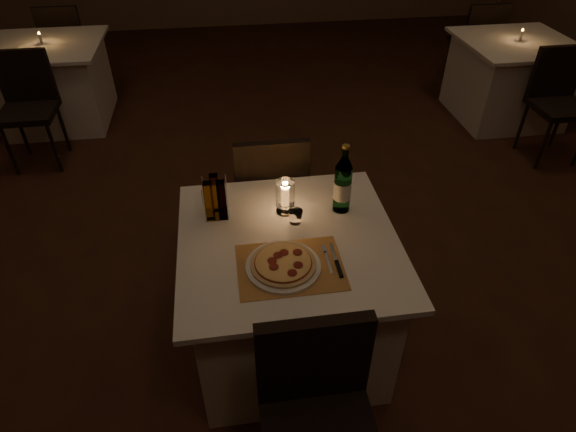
{
  "coord_description": "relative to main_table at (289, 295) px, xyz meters",
  "views": [
    {
      "loc": [
        -0.44,
        -2.42,
        2.17
      ],
      "look_at": [
        -0.19,
        -0.76,
        0.86
      ],
      "focal_mm": 30.0,
      "sensor_mm": 36.0,
      "label": 1
    }
  ],
  "objects": [
    {
      "name": "neighbor_chair_la",
      "position": [
        -1.78,
        2.24,
        0.18
      ],
      "size": [
        0.42,
        0.42,
        0.9
      ],
      "color": "black",
      "rests_on": "ground"
    },
    {
      "name": "cruet_caddy",
      "position": [
        -0.32,
        0.23,
        0.46
      ],
      "size": [
        0.12,
        0.12,
        0.21
      ],
      "color": "white",
      "rests_on": "main_table"
    },
    {
      "name": "neighbor_table_left",
      "position": [
        -1.78,
        2.96,
        0.0
      ],
      "size": [
        1.0,
        1.0,
        0.74
      ],
      "color": "white",
      "rests_on": "ground"
    },
    {
      "name": "water_bottle",
      "position": [
        0.29,
        0.19,
        0.51
      ],
      "size": [
        0.09,
        0.09,
        0.36
      ],
      "color": "#559E63",
      "rests_on": "main_table"
    },
    {
      "name": "neighbor_candle_right",
      "position": [
        2.48,
        2.42,
        0.41
      ],
      "size": [
        0.03,
        0.03,
        0.11
      ],
      "color": "white",
      "rests_on": "neighbor_table_right"
    },
    {
      "name": "neighbor_chair_lb",
      "position": [
        -1.78,
        3.67,
        0.18
      ],
      "size": [
        0.42,
        0.42,
        0.9
      ],
      "color": "black",
      "rests_on": "ground"
    },
    {
      "name": "neighbor_chair_ra",
      "position": [
        2.48,
        1.7,
        0.18
      ],
      "size": [
        0.42,
        0.42,
        0.9
      ],
      "color": "black",
      "rests_on": "ground"
    },
    {
      "name": "main_table",
      "position": [
        0.0,
        0.0,
        0.0
      ],
      "size": [
        1.0,
        1.0,
        0.74
      ],
      "color": "white",
      "rests_on": "ground"
    },
    {
      "name": "plate",
      "position": [
        -0.05,
        -0.18,
        0.38
      ],
      "size": [
        0.32,
        0.32,
        0.01
      ],
      "primitive_type": "cylinder",
      "color": "white",
      "rests_on": "placemat"
    },
    {
      "name": "neighbor_chair_rb",
      "position": [
        2.48,
        3.13,
        0.18
      ],
      "size": [
        0.42,
        0.42,
        0.9
      ],
      "color": "black",
      "rests_on": "ground"
    },
    {
      "name": "neighbor_candle_left",
      "position": [
        -1.78,
        2.96,
        0.41
      ],
      "size": [
        0.03,
        0.03,
        0.11
      ],
      "color": "white",
      "rests_on": "neighbor_table_left"
    },
    {
      "name": "fork",
      "position": [
        0.14,
        -0.15,
        0.37
      ],
      "size": [
        0.02,
        0.18,
        0.0
      ],
      "color": "silver",
      "rests_on": "placemat"
    },
    {
      "name": "chair_far",
      "position": [
        -0.0,
        0.71,
        0.18
      ],
      "size": [
        0.42,
        0.42,
        0.9
      ],
      "color": "black",
      "rests_on": "ground"
    },
    {
      "name": "neighbor_table_right",
      "position": [
        2.48,
        2.42,
        0.0
      ],
      "size": [
        1.0,
        1.0,
        0.74
      ],
      "color": "white",
      "rests_on": "ground"
    },
    {
      "name": "hurricane_candle",
      "position": [
        0.01,
        0.21,
        0.47
      ],
      "size": [
        0.09,
        0.09,
        0.17
      ],
      "color": "white",
      "rests_on": "main_table"
    },
    {
      "name": "chair_near",
      "position": [
        -0.0,
        -0.71,
        0.18
      ],
      "size": [
        0.42,
        0.42,
        0.9
      ],
      "color": "black",
      "rests_on": "ground"
    },
    {
      "name": "placemat",
      "position": [
        -0.02,
        -0.18,
        0.37
      ],
      "size": [
        0.45,
        0.34,
        0.0
      ],
      "primitive_type": "cube",
      "color": "#C58844",
      "rests_on": "main_table"
    },
    {
      "name": "pizza",
      "position": [
        -0.05,
        -0.18,
        0.39
      ],
      "size": [
        0.28,
        0.28,
        0.02
      ],
      "color": "#D8B77F",
      "rests_on": "plate"
    },
    {
      "name": "tumbler",
      "position": [
        0.05,
        0.12,
        0.4
      ],
      "size": [
        0.07,
        0.07,
        0.07
      ],
      "primitive_type": null,
      "color": "white",
      "rests_on": "main_table"
    },
    {
      "name": "knife",
      "position": [
        0.18,
        -0.21,
        0.37
      ],
      "size": [
        0.02,
        0.22,
        0.01
      ],
      "color": "black",
      "rests_on": "placemat"
    },
    {
      "name": "floor",
      "position": [
        0.19,
        0.78,
        -0.38
      ],
      "size": [
        8.0,
        10.0,
        0.02
      ],
      "primitive_type": "cube",
      "color": "#452316",
      "rests_on": "ground"
    }
  ]
}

